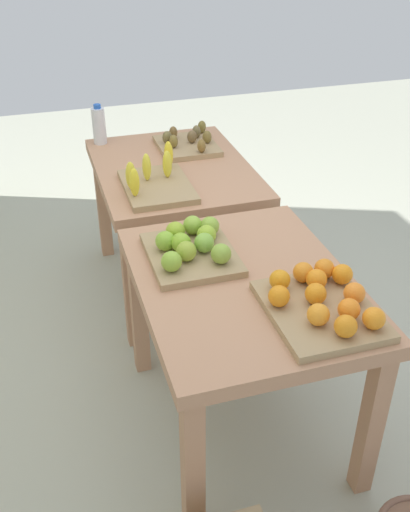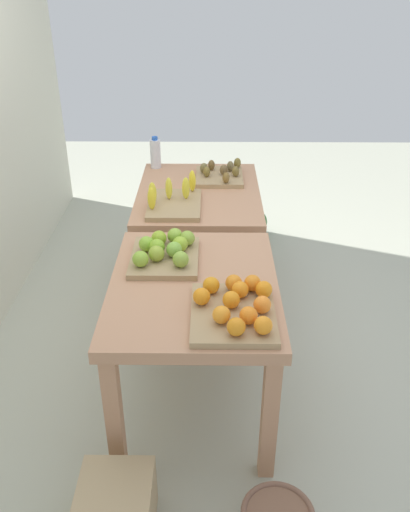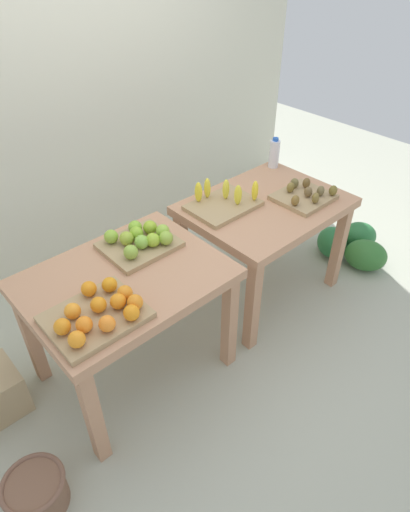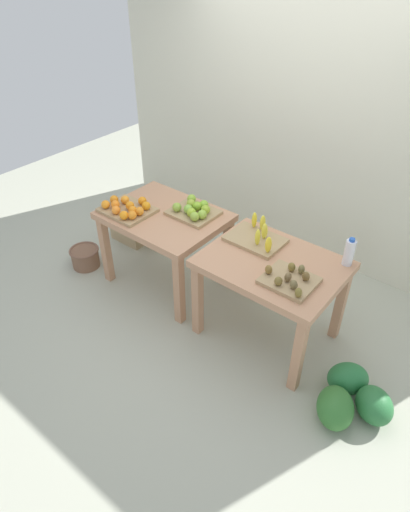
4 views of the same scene
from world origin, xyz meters
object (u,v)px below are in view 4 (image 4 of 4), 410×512
(kiwi_bin, at_px, (290,280))
(watermelon_pile, at_px, (351,398))
(banana_crate, at_px, (257,237))
(apple_bin, at_px, (194,210))
(display_table_right, at_px, (272,273))
(orange_bin, at_px, (127,208))
(water_bottle, at_px, (349,252))
(display_table_left, at_px, (165,224))
(wicker_basket, at_px, (85,257))
(cardboard_produce_box, at_px, (132,228))

(kiwi_bin, bearing_deg, watermelon_pile, -9.87)
(banana_crate, distance_m, watermelon_pile, 1.36)
(banana_crate, bearing_deg, apple_bin, 179.95)
(display_table_right, distance_m, banana_crate, 0.32)
(orange_bin, height_order, banana_crate, banana_crate)
(banana_crate, relative_size, water_bottle, 1.93)
(display_table_left, height_order, apple_bin, apple_bin)
(display_table_left, height_order, water_bottle, water_bottle)
(apple_bin, bearing_deg, wicker_basket, -154.09)
(banana_crate, height_order, watermelon_pile, banana_crate)
(orange_bin, bearing_deg, banana_crate, 16.59)
(display_table_left, relative_size, display_table_right, 1.00)
(water_bottle, distance_m, cardboard_produce_box, 2.47)
(watermelon_pile, height_order, wicker_basket, watermelon_pile)
(display_table_right, distance_m, water_bottle, 0.59)
(watermelon_pile, xyz_separation_m, cardboard_produce_box, (-2.79, 0.55, 0.02))
(display_table_right, distance_m, orange_bin, 1.40)
(display_table_left, xyz_separation_m, cardboard_produce_box, (-0.80, 0.30, -0.51))
(watermelon_pile, bearing_deg, wicker_basket, -178.05)
(watermelon_pile, bearing_deg, display_table_right, 163.55)
(apple_bin, relative_size, banana_crate, 0.91)
(wicker_basket, bearing_deg, display_table_right, 10.27)
(apple_bin, bearing_deg, display_table_left, -145.39)
(orange_bin, xyz_separation_m, kiwi_bin, (1.60, 0.05, -0.01))
(display_table_left, xyz_separation_m, apple_bin, (0.22, 0.15, 0.16))
(cardboard_produce_box, bearing_deg, water_bottle, 0.47)
(display_table_left, relative_size, cardboard_produce_box, 2.60)
(water_bottle, xyz_separation_m, cardboard_produce_box, (-2.36, -0.02, -0.72))
(kiwi_bin, relative_size, watermelon_pile, 0.53)
(display_table_right, height_order, wicker_basket, display_table_right)
(display_table_right, height_order, watermelon_pile, display_table_right)
(display_table_left, distance_m, apple_bin, 0.31)
(orange_bin, bearing_deg, display_table_left, 35.77)
(water_bottle, bearing_deg, banana_crate, -166.07)
(water_bottle, xyz_separation_m, watermelon_pile, (0.42, -0.57, -0.74))
(display_table_right, bearing_deg, water_bottle, 36.01)
(orange_bin, xyz_separation_m, banana_crate, (1.14, 0.34, -0.01))
(water_bottle, bearing_deg, display_table_right, -143.99)
(apple_bin, xyz_separation_m, cardboard_produce_box, (-1.02, 0.15, -0.66))
(banana_crate, distance_m, wicker_basket, 1.89)
(banana_crate, bearing_deg, display_table_right, -31.11)
(display_table_right, bearing_deg, display_table_left, 180.00)
(orange_bin, bearing_deg, watermelon_pile, -1.68)
(display_table_right, relative_size, water_bottle, 4.56)
(display_table_right, xyz_separation_m, watermelon_pile, (0.86, -0.25, -0.52))
(kiwi_bin, bearing_deg, apple_bin, 165.40)
(banana_crate, relative_size, cardboard_produce_box, 1.10)
(apple_bin, relative_size, cardboard_produce_box, 1.00)
(kiwi_bin, bearing_deg, orange_bin, -178.35)
(kiwi_bin, distance_m, wicker_basket, 2.27)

